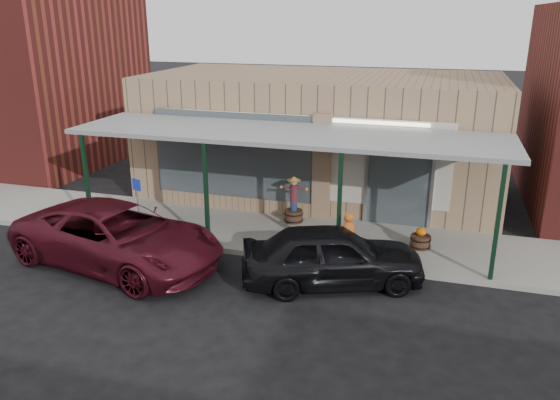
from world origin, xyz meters
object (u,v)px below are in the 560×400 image
(barrel_pumpkin, at_px, (420,240))
(car_maroon, at_px, (118,236))
(parked_sedan, at_px, (332,256))
(barrel_scarecrow, at_px, (294,207))
(handicap_sign, at_px, (138,198))

(barrel_pumpkin, xyz_separation_m, car_maroon, (-7.39, -2.98, 0.41))
(barrel_pumpkin, distance_m, parked_sedan, 3.14)
(barrel_pumpkin, relative_size, car_maroon, 0.11)
(barrel_scarecrow, height_order, car_maroon, barrel_scarecrow)
(barrel_scarecrow, distance_m, barrel_pumpkin, 3.92)
(barrel_pumpkin, bearing_deg, parked_sedan, -128.24)
(barrel_pumpkin, bearing_deg, handicap_sign, -171.51)
(handicap_sign, bearing_deg, parked_sedan, 6.95)
(parked_sedan, bearing_deg, handicap_sign, 56.67)
(barrel_scarecrow, xyz_separation_m, car_maroon, (-3.59, -3.89, 0.14))
(handicap_sign, xyz_separation_m, parked_sedan, (5.92, -1.28, -0.45))
(barrel_pumpkin, relative_size, handicap_sign, 0.39)
(barrel_scarecrow, relative_size, parked_sedan, 0.31)
(barrel_scarecrow, bearing_deg, parked_sedan, -39.18)
(barrel_scarecrow, distance_m, parked_sedan, 3.85)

